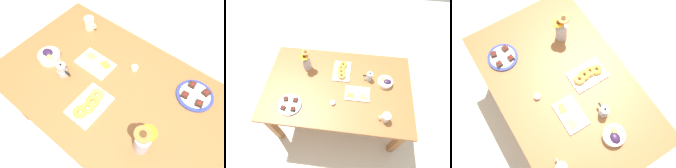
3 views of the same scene
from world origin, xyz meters
The scene contains 10 objects.
ground_plane centered at (0.00, 0.00, 0.00)m, with size 6.00×6.00×0.00m, color beige.
dining_table centered at (0.00, 0.00, 0.65)m, with size 1.60×1.00×0.74m.
coffee_mug centered at (-0.50, 0.33, 0.79)m, with size 0.11×0.08×0.10m.
grape_bowl centered at (-0.51, -0.09, 0.77)m, with size 0.16×0.16×0.07m.
cheese_platter centered at (-0.22, 0.08, 0.75)m, with size 0.26×0.17×0.03m.
croissant_platter centered at (-0.02, -0.20, 0.76)m, with size 0.19×0.28×0.05m.
jam_cup_honey centered at (0.03, 0.22, 0.76)m, with size 0.05×0.05×0.03m.
dessert_plate centered at (0.46, 0.29, 0.75)m, with size 0.24×0.24×0.05m.
flower_vase centered at (0.38, -0.21, 0.83)m, with size 0.10×0.13×0.25m.
moka_pot centered at (-0.33, -0.13, 0.79)m, with size 0.11×0.07×0.12m.
Camera 2 is at (-0.12, 1.00, 2.37)m, focal length 28.00 mm.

